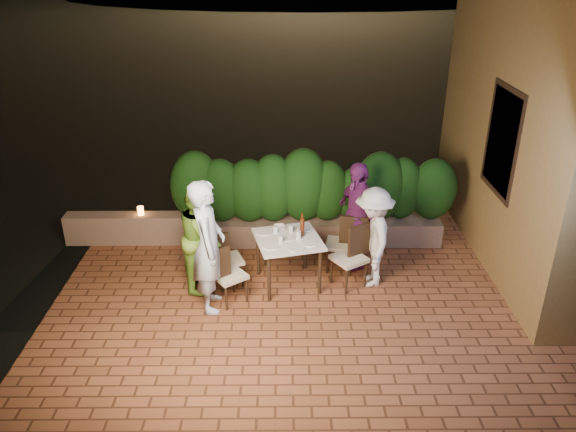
{
  "coord_description": "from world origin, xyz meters",
  "views": [
    {
      "loc": [
        -0.29,
        -6.06,
        4.43
      ],
      "look_at": [
        -0.23,
        1.06,
        1.05
      ],
      "focal_mm": 35.0,
      "sensor_mm": 36.0,
      "label": 1
    }
  ],
  "objects_px": {
    "beer_bottle": "(302,225)",
    "diner_blue": "(208,246)",
    "bowl": "(279,227)",
    "chair_right_front": "(349,257)",
    "parapet_lamp": "(141,211)",
    "diner_green": "(201,237)",
    "diner_purple": "(357,216)",
    "diner_white": "(373,237)",
    "chair_left_front": "(229,274)",
    "chair_right_back": "(340,243)",
    "dining_table": "(288,261)",
    "chair_left_back": "(228,258)"
  },
  "relations": [
    {
      "from": "diner_blue",
      "to": "diner_white",
      "type": "distance_m",
      "value": 2.34
    },
    {
      "from": "beer_bottle",
      "to": "chair_right_front",
      "type": "relative_size",
      "value": 0.37
    },
    {
      "from": "diner_green",
      "to": "diner_white",
      "type": "bearing_deg",
      "value": -86.92
    },
    {
      "from": "chair_right_front",
      "to": "chair_right_back",
      "type": "relative_size",
      "value": 1.03
    },
    {
      "from": "chair_left_front",
      "to": "parapet_lamp",
      "type": "xyz_separation_m",
      "value": [
        -1.6,
        1.78,
        0.14
      ]
    },
    {
      "from": "chair_right_back",
      "to": "parapet_lamp",
      "type": "relative_size",
      "value": 6.43
    },
    {
      "from": "chair_left_front",
      "to": "chair_left_back",
      "type": "distance_m",
      "value": 0.45
    },
    {
      "from": "chair_right_back",
      "to": "diner_green",
      "type": "xyz_separation_m",
      "value": [
        -2.01,
        -0.44,
        0.33
      ]
    },
    {
      "from": "chair_right_back",
      "to": "diner_green",
      "type": "height_order",
      "value": "diner_green"
    },
    {
      "from": "parapet_lamp",
      "to": "diner_purple",
      "type": "bearing_deg",
      "value": -12.89
    },
    {
      "from": "beer_bottle",
      "to": "diner_white",
      "type": "bearing_deg",
      "value": -3.51
    },
    {
      "from": "parapet_lamp",
      "to": "diner_green",
      "type": "bearing_deg",
      "value": -48.75
    },
    {
      "from": "bowl",
      "to": "chair_right_back",
      "type": "distance_m",
      "value": 0.97
    },
    {
      "from": "bowl",
      "to": "diner_white",
      "type": "bearing_deg",
      "value": -12.32
    },
    {
      "from": "beer_bottle",
      "to": "diner_green",
      "type": "bearing_deg",
      "value": -175.71
    },
    {
      "from": "chair_left_front",
      "to": "parapet_lamp",
      "type": "distance_m",
      "value": 2.4
    },
    {
      "from": "chair_right_back",
      "to": "diner_blue",
      "type": "xyz_separation_m",
      "value": [
        -1.84,
        -0.98,
        0.48
      ]
    },
    {
      "from": "beer_bottle",
      "to": "diner_blue",
      "type": "height_order",
      "value": "diner_blue"
    },
    {
      "from": "chair_right_back",
      "to": "diner_green",
      "type": "bearing_deg",
      "value": 22.87
    },
    {
      "from": "chair_left_front",
      "to": "dining_table",
      "type": "bearing_deg",
      "value": -8.03
    },
    {
      "from": "bowl",
      "to": "chair_left_front",
      "type": "bearing_deg",
      "value": -132.01
    },
    {
      "from": "parapet_lamp",
      "to": "diner_white",
      "type": "bearing_deg",
      "value": -19.9
    },
    {
      "from": "beer_bottle",
      "to": "chair_left_back",
      "type": "relative_size",
      "value": 0.41
    },
    {
      "from": "diner_purple",
      "to": "parapet_lamp",
      "type": "height_order",
      "value": "diner_purple"
    },
    {
      "from": "diner_green",
      "to": "dining_table",
      "type": "bearing_deg",
      "value": -87.12
    },
    {
      "from": "bowl",
      "to": "diner_green",
      "type": "height_order",
      "value": "diner_green"
    },
    {
      "from": "diner_white",
      "to": "parapet_lamp",
      "type": "relative_size",
      "value": 10.63
    },
    {
      "from": "beer_bottle",
      "to": "chair_left_back",
      "type": "bearing_deg",
      "value": -175.44
    },
    {
      "from": "chair_left_front",
      "to": "parapet_lamp",
      "type": "bearing_deg",
      "value": 95.38
    },
    {
      "from": "diner_purple",
      "to": "parapet_lamp",
      "type": "xyz_separation_m",
      "value": [
        -3.44,
        0.79,
        -0.27
      ]
    },
    {
      "from": "dining_table",
      "to": "diner_purple",
      "type": "height_order",
      "value": "diner_purple"
    },
    {
      "from": "diner_purple",
      "to": "chair_left_front",
      "type": "bearing_deg",
      "value": -84.21
    },
    {
      "from": "bowl",
      "to": "beer_bottle",
      "type": "bearing_deg",
      "value": -35.22
    },
    {
      "from": "chair_left_front",
      "to": "diner_purple",
      "type": "height_order",
      "value": "diner_purple"
    },
    {
      "from": "bowl",
      "to": "diner_blue",
      "type": "bearing_deg",
      "value": -136.74
    },
    {
      "from": "diner_blue",
      "to": "chair_left_back",
      "type": "bearing_deg",
      "value": -23.7
    },
    {
      "from": "chair_right_back",
      "to": "diner_white",
      "type": "distance_m",
      "value": 0.65
    },
    {
      "from": "beer_bottle",
      "to": "diner_white",
      "type": "height_order",
      "value": "diner_white"
    },
    {
      "from": "dining_table",
      "to": "diner_green",
      "type": "height_order",
      "value": "diner_green"
    },
    {
      "from": "diner_green",
      "to": "diner_purple",
      "type": "distance_m",
      "value": 2.32
    },
    {
      "from": "diner_purple",
      "to": "bowl",
      "type": "bearing_deg",
      "value": -101.18
    },
    {
      "from": "bowl",
      "to": "parapet_lamp",
      "type": "bearing_deg",
      "value": 155.98
    },
    {
      "from": "chair_left_back",
      "to": "parapet_lamp",
      "type": "bearing_deg",
      "value": 117.86
    },
    {
      "from": "chair_right_front",
      "to": "parapet_lamp",
      "type": "bearing_deg",
      "value": -55.77
    },
    {
      "from": "beer_bottle",
      "to": "diner_blue",
      "type": "distance_m",
      "value": 1.41
    },
    {
      "from": "bowl",
      "to": "diner_purple",
      "type": "height_order",
      "value": "diner_purple"
    },
    {
      "from": "dining_table",
      "to": "chair_left_front",
      "type": "bearing_deg",
      "value": -151.34
    },
    {
      "from": "bowl",
      "to": "diner_blue",
      "type": "xyz_separation_m",
      "value": [
        -0.93,
        -0.87,
        0.16
      ]
    },
    {
      "from": "diner_white",
      "to": "dining_table",
      "type": "bearing_deg",
      "value": -89.33
    },
    {
      "from": "chair_left_back",
      "to": "chair_right_front",
      "type": "bearing_deg",
      "value": -22.82
    }
  ]
}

